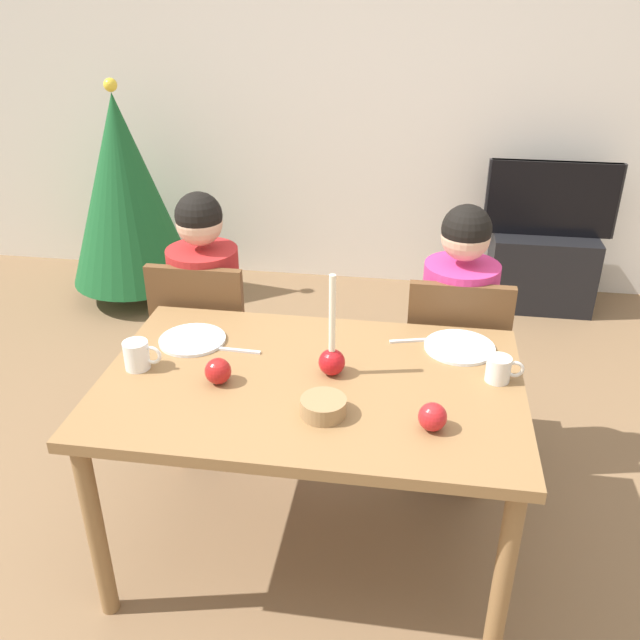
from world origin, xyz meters
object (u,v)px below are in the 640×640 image
apple_by_left_plate (432,417)px  plate_left (192,340)px  dining_table (311,400)px  tv (552,199)px  chair_right (453,360)px  bowl_walnuts (323,407)px  mug_left (138,355)px  person_left_child (208,326)px  mug_right (499,369)px  tv_stand (540,270)px  person_right_child (455,344)px  apple_near_candle (218,371)px  plate_right (460,347)px  candle_centerpiece (332,355)px  chair_left (207,341)px  christmas_tree (125,190)px

apple_by_left_plate → plate_left: bearing=155.1°
dining_table → tv: 2.55m
chair_right → bowl_walnuts: (-0.43, -0.80, 0.27)m
bowl_walnuts → mug_left: bearing=165.3°
person_left_child → mug_right: 1.32m
dining_table → tv_stand: 2.59m
person_right_child → apple_near_candle: (-0.80, -0.70, 0.22)m
person_left_child → plate_right: person_left_child is taller
tv → plate_right: bearing=-106.9°
candle_centerpiece → mug_left: 0.66m
dining_table → chair_left: 0.84m
person_right_child → mug_right: person_right_child is taller
tv → mug_left: tv is taller
tv_stand → apple_near_candle: (-1.40, -2.36, 0.55)m
chair_left → person_right_child: person_right_child is taller
apple_near_candle → plate_left: bearing=124.3°
plate_left → mug_left: mug_left is taller
plate_left → apple_near_candle: size_ratio=2.77×
mug_left → candle_centerpiece: bearing=5.5°
bowl_walnuts → mug_right: bearing=27.2°
tv_stand → apple_by_left_plate: apple_by_left_plate is taller
mug_right → chair_right: bearing=102.4°
bowl_walnuts → person_right_child: bearing=62.6°
tv → mug_right: bearing=-102.5°
plate_left → bowl_walnuts: 0.66m
chair_right → person_right_child: bearing=90.0°
christmas_tree → mug_left: bearing=-65.7°
bowl_walnuts → apple_by_left_plate: (0.33, -0.02, 0.02)m
chair_left → christmas_tree: (-0.95, 1.41, 0.22)m
tv → apple_near_candle: bearing=-120.7°
tv → plate_right: tv is taller
bowl_walnuts → apple_near_candle: bearing=161.1°
apple_by_left_plate → tv: bearing=74.3°
plate_left → apple_by_left_plate: apple_by_left_plate is taller
mug_left → apple_by_left_plate: mug_left is taller
bowl_walnuts → tv_stand: bearing=67.4°
chair_left → chair_right: 1.07m
chair_left → mug_left: (-0.03, -0.62, 0.29)m
mug_right → person_right_child: bearing=101.7°
apple_near_candle → mug_left: bearing=170.8°
chair_right → person_left_child: bearing=178.3°
plate_right → candle_centerpiece: bearing=-151.1°
person_right_child → tv_stand: size_ratio=1.83×
plate_right → apple_by_left_plate: (-0.10, -0.50, 0.04)m
christmas_tree → mug_right: 2.87m
dining_table → chair_right: chair_right is taller
dining_table → mug_right: (0.61, 0.09, 0.13)m
chair_left → mug_right: size_ratio=7.27×
chair_left → tv_stand: (1.67, 1.69, -0.27)m
person_left_child → tv: (1.67, 1.66, 0.14)m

